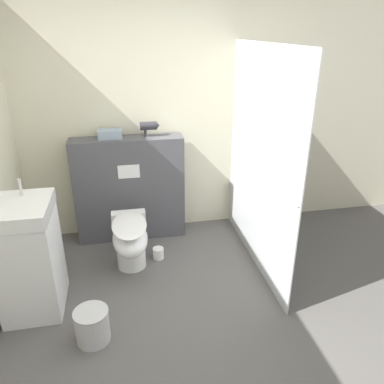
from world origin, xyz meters
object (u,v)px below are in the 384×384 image
(hair_drier, at_px, (149,126))
(waste_bin, at_px, (92,326))
(sink_vanity, at_px, (29,257))
(toilet, at_px, (130,240))

(hair_drier, bearing_deg, waste_bin, -111.48)
(sink_vanity, bearing_deg, hair_drier, 44.35)
(toilet, xyz_separation_m, sink_vanity, (-0.80, -0.38, 0.16))
(toilet, distance_m, hair_drier, 1.17)
(sink_vanity, height_order, hair_drier, hair_drier)
(waste_bin, bearing_deg, hair_drier, 68.52)
(toilet, relative_size, sink_vanity, 0.60)
(toilet, distance_m, waste_bin, 0.94)
(hair_drier, bearing_deg, toilet, -112.46)
(hair_drier, height_order, waste_bin, hair_drier)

